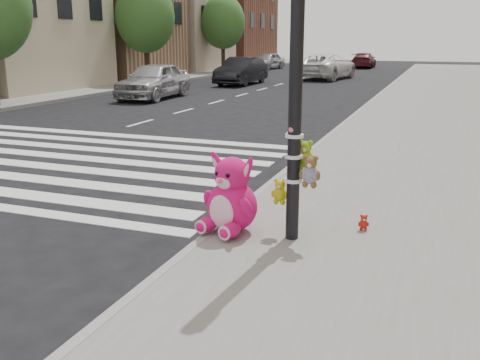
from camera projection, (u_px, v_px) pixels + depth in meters
The scene contains 18 objects.
ground at pixel (25, 274), 6.01m from camera, with size 120.00×120.00×0.00m, color black.
sidewalk_near at pixel (472, 141), 13.32m from camera, with size 7.00×80.00×0.14m, color slate.
sidewalk_far at pixel (92, 86), 28.67m from camera, with size 6.00×80.00×0.14m, color slate.
curb_edge at pixel (334, 133), 14.50m from camera, with size 0.12×80.00×0.15m, color gray.
crosswalk at pixel (31, 153), 12.24m from camera, with size 11.00×6.00×0.01m, color silver, non-canonical shape.
bld_far_c at pixel (118, 14), 33.76m from camera, with size 6.00×8.00×8.00m, color #9E7554.
bld_far_d at pixel (182, 5), 41.64m from camera, with size 6.00×8.00×10.00m, color #BEA691.
bld_far_e at pixel (233, 17), 51.71m from camera, with size 6.00×10.00×9.00m, color brown.
signal_pole at pixel (297, 103), 6.28m from camera, with size 0.67×0.49×4.00m.
tree_far_b at pixel (145, 17), 28.77m from camera, with size 3.20×3.20×5.44m.
tree_far_c at pixel (223, 22), 38.71m from camera, with size 3.20×3.20×5.44m.
pink_bunny at pixel (231, 200), 6.84m from camera, with size 0.80×0.89×1.04m.
red_teddy at pixel (364, 222), 6.95m from camera, with size 0.15×0.10×0.21m, color red, non-canonical shape.
car_silver_far at pixel (154, 80), 23.09m from camera, with size 1.84×4.57×1.56m, color #BDBCC2.
car_dark_far at pixel (242, 71), 29.99m from camera, with size 1.60×4.59×1.51m, color black.
car_white_near at pixel (326, 67), 33.97m from camera, with size 2.61×5.67×1.58m, color silver.
car_maroon_near at pixel (364, 60), 46.52m from camera, with size 1.82×4.48×1.30m, color #50171E.
car_silver_deep at pixel (268, 61), 44.62m from camera, with size 1.63×4.06×1.38m, color #ABABAF.
Camera 1 is at (4.22, -4.32, 2.58)m, focal length 40.00 mm.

